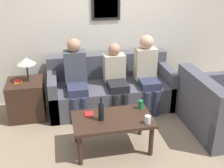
{
  "coord_description": "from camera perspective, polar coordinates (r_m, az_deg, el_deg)",
  "views": [
    {
      "loc": [
        -0.86,
        -3.72,
        2.35
      ],
      "look_at": [
        -0.11,
        -0.11,
        0.69
      ],
      "focal_mm": 45.0,
      "sensor_mm": 36.0,
      "label": 1
    }
  ],
  "objects": [
    {
      "name": "wall_back",
      "position": [
        4.88,
        -1.31,
        11.85
      ],
      "size": [
        9.0,
        0.08,
        2.6
      ],
      "color": "silver",
      "rests_on": "ground_plane"
    },
    {
      "name": "person_middle",
      "position": [
        4.52,
        0.8,
        1.63
      ],
      "size": [
        0.34,
        0.61,
        1.12
      ],
      "color": "black",
      "rests_on": "ground_plane"
    },
    {
      "name": "side_table_with_lamp",
      "position": [
        4.65,
        -16.97,
        -2.64
      ],
      "size": [
        0.55,
        0.55,
        0.99
      ],
      "color": "#382319",
      "rests_on": "ground_plane"
    },
    {
      "name": "ground_plane",
      "position": [
        4.49,
        1.12,
        -7.34
      ],
      "size": [
        16.0,
        16.0,
        0.0
      ],
      "primitive_type": "plane",
      "color": "gray"
    },
    {
      "name": "person_right",
      "position": [
        4.61,
        7.13,
        2.84
      ],
      "size": [
        0.34,
        0.57,
        1.24
      ],
      "color": "#2D334C",
      "rests_on": "ground_plane"
    },
    {
      "name": "drinking_glass",
      "position": [
        3.53,
        7.28,
        -7.19
      ],
      "size": [
        0.08,
        0.08,
        0.11
      ],
      "color": "silver",
      "rests_on": "coffee_table"
    },
    {
      "name": "coffee_table",
      "position": [
        3.67,
        0.1,
        -7.82
      ],
      "size": [
        1.03,
        0.6,
        0.47
      ],
      "color": "#382319",
      "rests_on": "ground_plane"
    },
    {
      "name": "person_left",
      "position": [
        4.43,
        -7.33,
        1.72
      ],
      "size": [
        0.34,
        0.59,
        1.24
      ],
      "color": "#2D334C",
      "rests_on": "ground_plane"
    },
    {
      "name": "couch_side",
      "position": [
        4.4,
        20.44,
        -5.11
      ],
      "size": [
        0.86,
        1.21,
        0.85
      ],
      "rotation": [
        0.0,
        0.0,
        1.57
      ],
      "color": "#4C4C56",
      "rests_on": "ground_plane"
    },
    {
      "name": "book_stack",
      "position": [
        3.73,
        -4.68,
        -6.07
      ],
      "size": [
        0.12,
        0.13,
        0.02
      ],
      "color": "red",
      "rests_on": "coffee_table"
    },
    {
      "name": "couch_main",
      "position": [
        4.78,
        -0.2,
        -1.12
      ],
      "size": [
        2.07,
        0.86,
        0.85
      ],
      "color": "#4C4C56",
      "rests_on": "ground_plane"
    },
    {
      "name": "wine_bottle",
      "position": [
        3.54,
        -2.22,
        -5.64
      ],
      "size": [
        0.07,
        0.07,
        0.32
      ],
      "color": "black",
      "rests_on": "coffee_table"
    },
    {
      "name": "soda_can",
      "position": [
        3.85,
        5.83,
        -4.17
      ],
      "size": [
        0.07,
        0.07,
        0.12
      ],
      "color": "#197A38",
      "rests_on": "coffee_table"
    }
  ]
}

